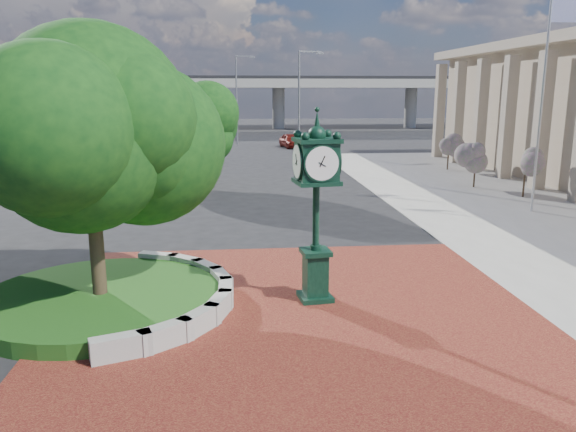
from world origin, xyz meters
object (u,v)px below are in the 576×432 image
Objects in this scene: post_clock at (316,199)px; parked_car at (291,141)px; flagpole_b at (542,103)px; street_lamp_far at (239,93)px; street_lamp_near at (302,100)px.

post_clock is 41.39m from parked_car.
parked_car is 0.42× the size of flagpole_b.
parked_car is at bearing 104.65° from flagpole_b.
street_lamp_far is (-1.60, 44.97, 2.51)m from post_clock.
parked_car is 0.45× the size of street_lamp_far.
flagpole_b is 1.07× the size of street_lamp_far.
parked_car is (3.44, 41.20, -2.05)m from post_clock.
flagpole_b is 37.17m from street_lamp_far.
flagpole_b reaches higher than street_lamp_far.
post_clock is 0.52× the size of flagpole_b.
street_lamp_far reaches higher than post_clock.
parked_car is 15.43m from street_lamp_near.
parked_car is 7.77m from street_lamp_far.
street_lamp_near is (2.71, 26.35, 2.07)m from post_clock.
street_lamp_far is at bearing 92.04° from post_clock.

